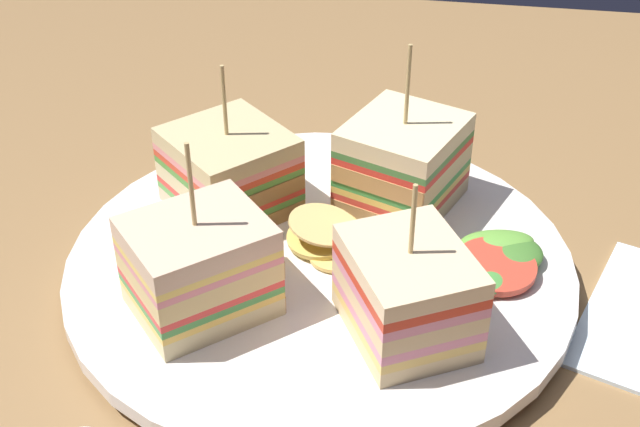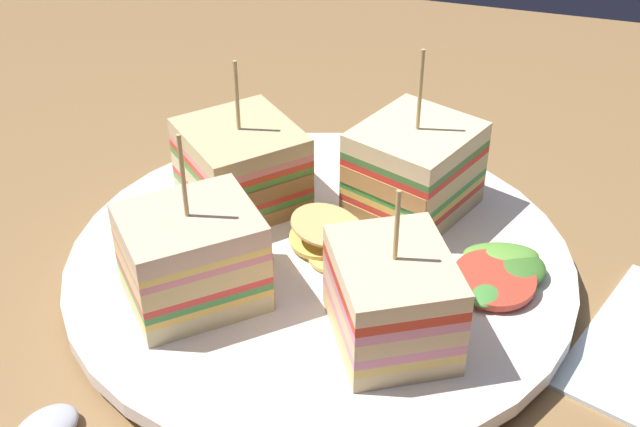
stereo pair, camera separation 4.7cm
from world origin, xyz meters
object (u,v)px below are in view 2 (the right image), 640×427
Objects in this scene: sandwich_wedge_2 at (242,166)px; sandwich_wedge_3 at (193,257)px; sandwich_wedge_0 at (392,299)px; chip_pile at (325,236)px; plate at (320,265)px; sandwich_wedge_1 at (414,170)px.

sandwich_wedge_2 is 0.95× the size of sandwich_wedge_3.
sandwich_wedge_0 is 1.42× the size of chip_pile.
sandwich_wedge_2 reaches higher than chip_pile.
sandwich_wedge_2 is 7.34cm from chip_pile.
plate is 2.89× the size of sandwich_wedge_3.
sandwich_wedge_1 is 1.11× the size of sandwich_wedge_2.
sandwich_wedge_2 reaches higher than sandwich_wedge_0.
sandwich_wedge_0 is at bearing -41.94° from sandwich_wedge_3.
chip_pile is at bearing -92.53° from plate.
sandwich_wedge_1 is at bearing 55.08° from sandwich_wedge_2.
sandwich_wedge_0 is at bearing 28.24° from sandwich_wedge_1.
chip_pile is (-0.04, -0.91, 1.44)cm from plate.
chip_pile is at bearing -13.95° from sandwich_wedge_1.
chip_pile is at bearing 7.48° from sandwich_wedge_3.
sandwich_wedge_0 is 8.39cm from chip_pile.
plate is 8.20cm from sandwich_wedge_2.
sandwich_wedge_2 is 1.52× the size of chip_pile.
sandwich_wedge_1 is (1.31, -11.78, 0.26)cm from sandwich_wedge_0.
plate is 2.75× the size of sandwich_wedge_1.
plate is 3.26× the size of sandwich_wedge_0.
sandwich_wedge_1 is 10.55cm from sandwich_wedge_2.
sandwich_wedge_0 is 10.67cm from sandwich_wedge_3.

